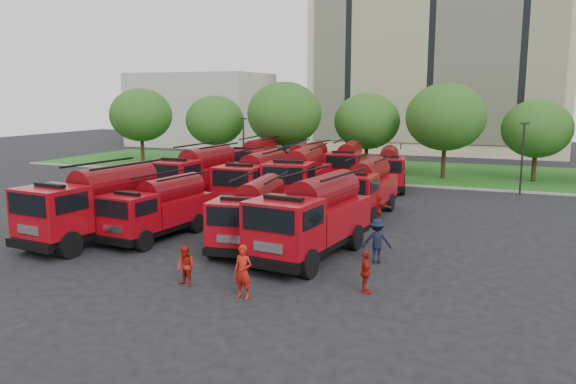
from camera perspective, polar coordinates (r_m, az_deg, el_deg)
name	(u,v)px	position (r m, az deg, el deg)	size (l,w,h in m)	color
ground	(269,233)	(28.95, -1.98, -4.17)	(140.00, 140.00, 0.00)	black
lawn	(382,170)	(53.35, 9.48, 2.19)	(70.00, 16.00, 0.12)	#1A5115
curb	(359,182)	(45.55, 7.23, 0.98)	(70.00, 0.30, 0.14)	gray
apartment_building	(440,51)	(74.39, 15.15, 13.70)	(30.00, 14.18, 25.00)	beige
side_building	(202,110)	(81.08, -8.78, 8.26)	(18.00, 12.00, 10.00)	#A39F91
tree_0	(141,115)	(59.43, -14.71, 7.57)	(6.30, 6.30, 7.70)	#382314
tree_1	(215,121)	(55.92, -7.43, 7.21)	(5.71, 5.71, 6.98)	#382314
tree_2	(284,114)	(51.03, -0.37, 7.95)	(6.72, 6.72, 8.22)	#382314
tree_3	(367,121)	(51.24, 8.03, 7.12)	(5.88, 5.88, 7.19)	#382314
tree_4	(446,117)	(48.48, 15.71, 7.34)	(6.55, 6.55, 8.01)	#382314
tree_5	(537,129)	(49.23, 23.96, 5.88)	(5.46, 5.46, 6.68)	#382314
lamp_post_0	(244,144)	(48.10, -4.54, 4.88)	(0.60, 0.25, 5.11)	black
lamp_post_1	(522,154)	(43.04, 22.72, 3.58)	(0.60, 0.25, 5.11)	black
fire_truck_0	(97,204)	(28.64, -18.86, -1.18)	(3.49, 8.05, 3.56)	black
fire_truck_1	(159,208)	(28.42, -12.95, -1.61)	(2.85, 6.65, 2.95)	black
fire_truck_2	(254,214)	(26.18, -3.49, -2.22)	(3.20, 6.96, 3.05)	black
fire_truck_3	(312,217)	(24.39, 2.50, -2.59)	(3.54, 7.90, 3.47)	black
fire_truck_4	(198,175)	(37.51, -9.15, 1.73)	(3.11, 7.97, 3.58)	black
fire_truck_5	(257,180)	(35.32, -3.21, 1.23)	(2.95, 7.64, 3.44)	black
fire_truck_6	(299,178)	(35.63, 1.15, 1.48)	(3.70, 8.28, 3.64)	black
fire_truck_7	(364,188)	(33.12, 7.77, 0.38)	(2.75, 7.12, 3.21)	black
fire_truck_8	(255,160)	(46.20, -3.36, 3.22)	(3.23, 7.66, 3.40)	black
fire_truck_9	(303,165)	(43.29, 1.49, 2.73)	(3.05, 7.42, 3.31)	black
fire_truck_10	(348,164)	(44.02, 6.08, 2.80)	(3.51, 7.58, 3.33)	black
fire_truck_11	(388,168)	(42.86, 10.16, 2.37)	(3.54, 7.13, 3.10)	black
firefighter_0	(243,298)	(19.98, -4.55, -10.66)	(0.69, 0.50, 1.89)	#A0160C
firefighter_1	(186,286)	(21.43, -10.31, -9.36)	(0.73, 0.40, 1.51)	#A0160C
firefighter_2	(365,293)	(20.56, 7.85, -10.14)	(0.91, 0.52, 1.55)	#A0160C
firefighter_3	(376,262)	(24.20, 8.98, -7.08)	(1.22, 0.63, 1.89)	black
firefighter_4	(185,230)	(30.09, -10.46, -3.79)	(0.74, 0.48, 1.51)	black
firefighter_5	(378,222)	(31.82, 9.09, -3.01)	(1.56, 0.67, 1.68)	#A0160C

